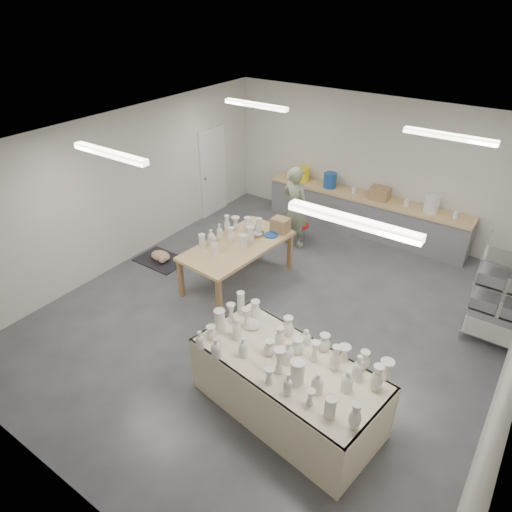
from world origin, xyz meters
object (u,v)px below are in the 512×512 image
Objects in this scene: work_table at (241,241)px; red_stool at (300,226)px; drying_table at (287,384)px; potter at (295,207)px.

work_table is 4.54× the size of red_stool.
drying_table is at bearing -62.01° from red_stool.
drying_table is 1.16× the size of work_table.
work_table is at bearing 145.50° from drying_table.
drying_table is 5.28× the size of red_stool.
potter is at bearing 90.61° from work_table.
potter reaches higher than red_stool.
potter is 3.57× the size of red_stool.
work_table is at bearing 96.49° from potter.
drying_table reaches higher than work_table.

